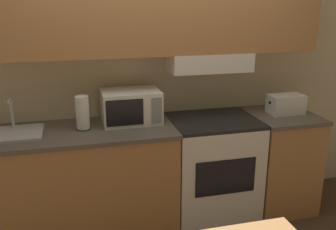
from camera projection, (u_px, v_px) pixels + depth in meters
The scene contains 9 objects.
ground_plane at pixel (149, 202), 3.73m from camera, with size 16.00×16.00×0.00m, color #4C3828.
wall_back at pixel (149, 49), 3.23m from camera, with size 5.36×0.38×2.55m.
lower_counter_main at pixel (77, 182), 3.13m from camera, with size 1.63×0.67×0.92m.
lower_counter_right_stub at pixel (278, 160), 3.57m from camera, with size 0.58×0.67×0.92m.
stove_range at pixel (212, 167), 3.42m from camera, with size 0.76×0.64×0.92m.
microwave at pixel (131, 106), 3.17m from camera, with size 0.48×0.36×0.28m.
toaster at pixel (286, 104), 3.43m from camera, with size 0.33×0.19×0.17m.
sink_basin at pixel (11, 133), 2.88m from camera, with size 0.47×0.37×0.27m.
paper_towel_roll at pixel (82, 113), 2.99m from camera, with size 0.12×0.12×0.27m.
Camera 1 is at (-0.63, -3.25, 1.92)m, focal length 40.00 mm.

